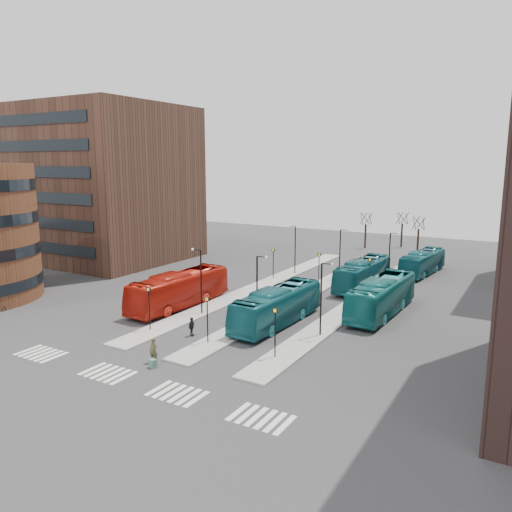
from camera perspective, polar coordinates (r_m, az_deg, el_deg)
The scene contains 19 objects.
ground at distance 33.15m, azimuth -20.55°, elevation -15.21°, with size 160.00×160.00×0.00m, color #2D2D30.
island_left at distance 57.49m, azimuth 0.43°, elevation -3.46°, with size 2.50×45.00×0.15m, color gray.
island_mid at distance 54.85m, azimuth 5.89°, elevation -4.21°, with size 2.50×45.00×0.15m, color gray.
island_right at distance 52.77m, azimuth 11.85°, elevation -4.98°, with size 2.50×45.00×0.15m, color gray.
suitcase at distance 36.25m, azimuth -11.71°, elevation -11.93°, with size 0.49×0.39×0.61m, color navy.
red_bus at distance 49.90m, azimuth -8.75°, elevation -3.80°, with size 2.93×12.50×3.48m, color #B71B0E.
teal_bus_a at distance 44.10m, azimuth 2.44°, elevation -5.74°, with size 2.77×11.86×3.30m, color #15606A.
teal_bus_b at distance 57.92m, azimuth 12.12°, elevation -2.00°, with size 2.76×11.81×3.29m, color #135860.
teal_bus_c at distance 48.46m, azimuth 14.18°, elevation -4.46°, with size 2.90×12.39×3.45m, color #166E6F.
teal_bus_d at distance 67.18m, azimuth 18.50°, elevation -0.70°, with size 2.53×10.83×3.02m, color #16646F.
traveller at distance 36.86m, azimuth -11.61°, elevation -10.52°, with size 0.67×0.44×1.82m, color #4A4A2C.
commuter_a at distance 50.67m, azimuth -10.26°, elevation -4.68°, with size 0.82×0.64×1.69m, color black.
commuter_b at distance 41.73m, azimuth -7.37°, elevation -8.02°, with size 0.93×0.39×1.59m, color black.
commuter_c at distance 44.78m, azimuth -2.61°, elevation -6.51°, with size 1.14×0.65×1.76m, color black.
crosswalk_stripes at distance 34.38m, azimuth -13.34°, elevation -13.83°, with size 22.35×2.40×0.01m.
office_block at distance 78.00m, azimuth -17.69°, elevation 7.88°, with size 25.00×20.12×22.00m.
sign_poles at distance 48.35m, azimuth 2.07°, elevation -3.34°, with size 12.45×22.12×3.65m.
lamp_posts at distance 52.02m, azimuth 5.69°, elevation -1.06°, with size 14.04×20.24×6.12m.
bare_trees at distance 84.51m, azimuth 15.56°, elevation 2.53°, with size 10.97×8.14×5.90m.
Camera 1 is at (23.72, -18.38, 14.08)m, focal length 35.00 mm.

